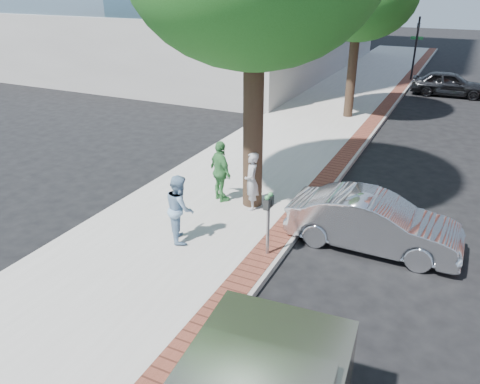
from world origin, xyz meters
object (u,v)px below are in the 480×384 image
Objects in this scene: person_gray at (252,181)px; bg_car at (449,84)px; sedan_silver at (373,222)px; person_green at (221,172)px; person_officer at (180,208)px; parking_meter at (268,212)px.

person_gray is 17.76m from bg_car.
person_gray is 0.40× the size of sedan_silver.
person_officer is at bearing 128.20° from person_green.
person_officer reaches higher than parking_meter.
sedan_silver is 17.72m from bg_car.
person_green is 0.44× the size of sedan_silver.
person_officer is at bearing 164.54° from bg_car.
sedan_silver is at bearing -104.13° from person_officer.
sedan_silver is at bearing -151.70° from person_green.
person_green reaches higher than person_officer.
sedan_silver is (3.25, -0.35, -0.29)m from person_gray.
person_gray is 0.97× the size of person_officer.
person_gray reaches higher than parking_meter.
person_gray is at bearing -151.08° from person_green.
person_gray is 0.92× the size of person_green.
person_green reaches higher than person_gray.
parking_meter is 19.46m from bg_car.
person_officer is 4.47m from sedan_silver.
person_green reaches higher than parking_meter.
parking_meter is at bearing 172.28° from person_green.
sedan_silver is 1.02× the size of bg_car.
person_gray is at bearing 123.56° from parking_meter.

